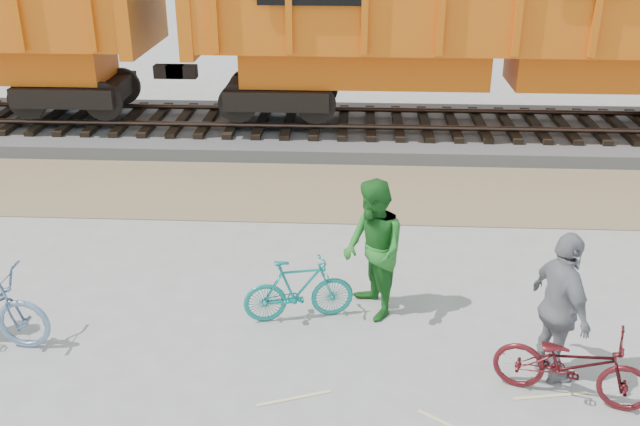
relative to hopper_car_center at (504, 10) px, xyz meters
The scene contains 9 objects.
ground 9.92m from the hopper_car_center, 107.77° to the right, with size 120.00×120.00×0.00m, color #9E9E99.
gravel_strip 5.43m from the hopper_car_center, 129.49° to the right, with size 120.00×3.00×0.02m, color #8F7658.
ballast_bed 4.06m from the hopper_car_center, behind, with size 120.00×4.00×0.30m, color slate.
track 3.84m from the hopper_car_center, behind, with size 120.00×2.60×0.24m.
hopper_car_center is the anchor object (origin of this frame).
bicycle_teal 9.35m from the hopper_car_center, 116.10° to the right, with size 0.43×1.52×0.91m, color #12837D.
bicycle_maroon 9.95m from the hopper_car_center, 94.17° to the right, with size 0.61×1.76×0.92m, color #4F1115.
person_man 8.66m from the hopper_car_center, 110.57° to the right, with size 0.96×0.75×1.97m, color #206C23.
person_woman 9.46m from the hopper_car_center, 94.97° to the right, with size 1.12×0.47×1.91m, color gray.
Camera 1 is at (-0.35, -7.45, 5.38)m, focal length 40.00 mm.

